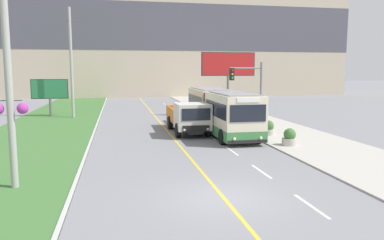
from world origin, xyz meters
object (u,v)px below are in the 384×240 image
object	(u,v)px
utility_pole_far	(71,63)
planter_round_third	(250,121)
planter_round_near	(290,138)
dump_truck	(190,118)
traffic_light_mast	(251,90)
planter_round_second	(269,129)
billboard_large	(228,66)
city_bus	(220,111)
billboard_small	(50,90)
planter_round_far	(235,116)
utility_pole_near	(8,65)

from	to	relation	value
utility_pole_far	planter_round_third	world-z (taller)	utility_pole_far
planter_round_near	dump_truck	bearing A→B (deg)	132.89
traffic_light_mast	planter_round_second	distance (m)	3.66
billboard_large	planter_round_near	size ratio (longest dim) A/B	6.19
city_bus	traffic_light_mast	xyz separation A→B (m)	(1.05, -3.86, 1.75)
planter_round_near	planter_round_third	size ratio (longest dim) A/B	0.99
dump_truck	utility_pole_far	bearing A→B (deg)	128.31
dump_truck	city_bus	bearing A→B (deg)	16.40
city_bus	billboard_small	distance (m)	19.59
planter_round_far	utility_pole_far	bearing A→B (deg)	157.62
billboard_small	utility_pole_near	bearing A→B (deg)	-83.81
utility_pole_far	planter_round_second	size ratio (longest dim) A/B	10.37
utility_pole_near	planter_round_second	xyz separation A→B (m)	(14.78, 9.44, -4.37)
planter_round_near	utility_pole_near	bearing A→B (deg)	-159.01
billboard_small	planter_round_second	bearing A→B (deg)	-41.68
utility_pole_far	planter_round_far	size ratio (longest dim) A/B	10.22
utility_pole_far	city_bus	bearing A→B (deg)	-43.23
planter_round_near	planter_round_far	world-z (taller)	planter_round_near
billboard_large	planter_round_near	xyz separation A→B (m)	(-0.88, -16.27, -4.58)
utility_pole_far	planter_round_second	xyz separation A→B (m)	(15.06, -13.92, -4.94)
dump_truck	utility_pole_near	size ratio (longest dim) A/B	0.68
traffic_light_mast	billboard_large	bearing A→B (deg)	79.57
planter_round_third	utility_pole_near	bearing A→B (deg)	-138.03
city_bus	billboard_small	size ratio (longest dim) A/B	3.31
utility_pole_near	utility_pole_far	world-z (taller)	utility_pole_far
planter_round_near	planter_round_far	xyz separation A→B (m)	(0.20, 11.59, -0.00)
dump_truck	traffic_light_mast	xyz separation A→B (m)	(3.58, -3.12, 2.16)
dump_truck	planter_round_third	size ratio (longest dim) A/B	6.67
utility_pole_near	billboard_small	xyz separation A→B (m)	(-2.71, 25.02, -2.20)
billboard_large	planter_round_third	distance (m)	9.72
planter_round_third	city_bus	bearing A→B (deg)	-155.43
billboard_large	planter_round_near	distance (m)	16.93
dump_truck	traffic_light_mast	world-z (taller)	traffic_light_mast
city_bus	utility_pole_near	size ratio (longest dim) A/B	1.22
planter_round_near	billboard_large	bearing A→B (deg)	86.91
planter_round_second	utility_pole_far	bearing A→B (deg)	137.26
city_bus	billboard_small	world-z (taller)	billboard_small
city_bus	planter_round_near	size ratio (longest dim) A/B	11.94
dump_truck	billboard_large	world-z (taller)	billboard_large
billboard_large	planter_round_third	xyz separation A→B (m)	(-0.64, -8.54, -4.58)
utility_pole_near	billboard_large	bearing A→B (deg)	54.77
planter_round_near	planter_round_far	distance (m)	11.59
planter_round_third	dump_truck	bearing A→B (deg)	-159.09
planter_round_third	planter_round_far	xyz separation A→B (m)	(-0.04, 3.86, -0.00)
billboard_large	planter_round_third	world-z (taller)	billboard_large
billboard_large	planter_round_second	bearing A→B (deg)	-93.00
traffic_light_mast	billboard_small	world-z (taller)	traffic_light_mast
city_bus	planter_round_third	bearing A→B (deg)	24.57
traffic_light_mast	planter_round_third	xyz separation A→B (m)	(1.90, 5.21, -2.83)
dump_truck	planter_round_near	distance (m)	7.72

